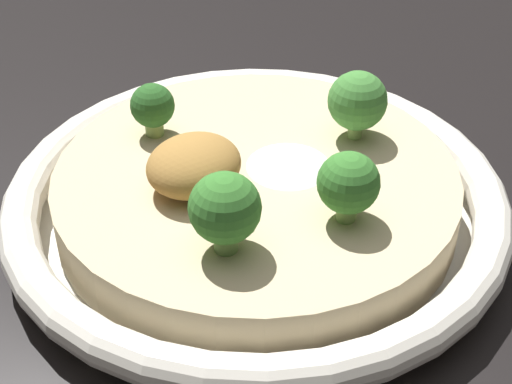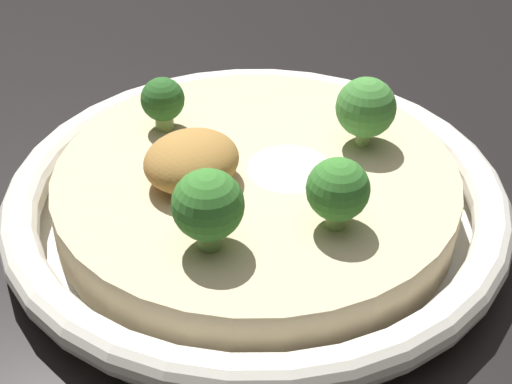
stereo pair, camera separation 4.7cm
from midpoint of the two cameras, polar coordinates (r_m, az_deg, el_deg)
name	(u,v)px [view 1 (the left image)]	position (r m, az deg, el deg)	size (l,w,h in m)	color
ground_plane	(256,224)	(0.48, -2.77, -2.44)	(6.00, 6.00, 0.00)	black
risotto_bowl	(256,198)	(0.47, -2.84, -0.58)	(0.30, 0.30, 0.04)	silver
cheese_sprinkle	(289,158)	(0.46, -0.52, 2.36)	(0.05, 0.05, 0.01)	white
crispy_onion_garnish	(194,165)	(0.44, -7.58, 1.84)	(0.06, 0.05, 0.03)	#A37538
broccoli_left	(225,209)	(0.39, -5.73, -1.40)	(0.04, 0.04, 0.05)	#668E47
broccoli_front	(353,181)	(0.41, 3.84, 0.69)	(0.03, 0.03, 0.04)	#759E4C
broccoli_back	(153,107)	(0.49, -10.27, 6.01)	(0.03, 0.03, 0.03)	#84A856
broccoli_front_right	(357,101)	(0.48, 4.61, 6.50)	(0.04, 0.04, 0.04)	#84A856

